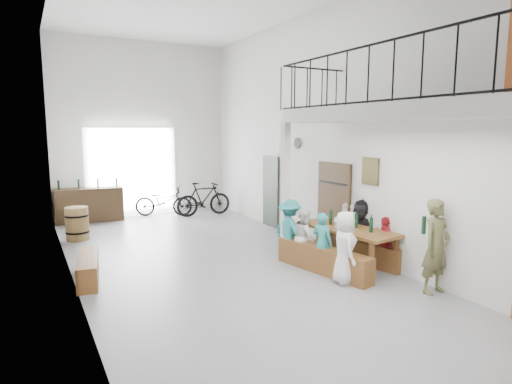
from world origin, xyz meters
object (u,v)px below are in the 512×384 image
bicycle_near (164,201)px  serving_counter (90,205)px  tasting_table (347,232)px  bench_inner (323,260)px  oak_barrel (77,224)px  host_standing (436,246)px  side_bench (88,268)px

bicycle_near → serving_counter: bearing=111.1°
tasting_table → serving_counter: 8.06m
bench_inner → oak_barrel: size_ratio=2.62×
serving_counter → oak_barrel: bearing=-100.4°
bench_inner → bicycle_near: (-1.08, 6.88, 0.22)m
oak_barrel → host_standing: host_standing is taller
host_standing → bicycle_near: 8.88m
side_bench → bench_inner: bearing=-23.0°
serving_counter → bench_inner: bearing=-60.5°
tasting_table → serving_counter: size_ratio=1.13×
tasting_table → serving_counter: bearing=111.8°
tasting_table → oak_barrel: 6.65m
tasting_table → bench_inner: bearing=179.8°
oak_barrel → bench_inner: bearing=-51.9°
host_standing → bench_inner: bearing=115.9°
tasting_table → bench_inner: 0.81m
side_bench → oak_barrel: oak_barrel is taller
host_standing → tasting_table: bearing=96.3°
bench_inner → bicycle_near: bicycle_near is taller
serving_counter → bicycle_near: size_ratio=1.06×
bench_inner → oak_barrel: 6.27m
bench_inner → side_bench: size_ratio=1.39×
serving_counter → host_standing: bearing=-59.4°
side_bench → host_standing: bearing=-34.4°
oak_barrel → serving_counter: (0.58, 2.17, 0.09)m
side_bench → bicycle_near: size_ratio=0.87×
serving_counter → host_standing: (4.29, -8.84, 0.29)m
tasting_table → host_standing: (0.34, -1.83, 0.09)m
bench_inner → bicycle_near: size_ratio=1.21×
tasting_table → bicycle_near: 7.02m
tasting_table → side_bench: tasting_table is taller
tasting_table → host_standing: size_ratio=1.36×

